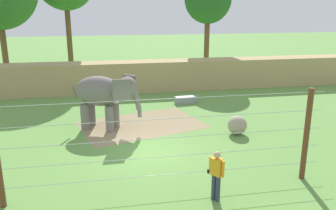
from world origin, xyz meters
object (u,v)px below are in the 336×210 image
object	(u,v)px
feed_trough	(186,100)
zookeeper	(216,174)
elephant	(104,94)
enrichment_ball	(237,125)

from	to	relation	value
feed_trough	zookeeper	bearing A→B (deg)	-98.72
elephant	zookeeper	bearing A→B (deg)	-66.06
elephant	feed_trough	xyz separation A→B (m)	(5.06, 3.85, -1.58)
zookeeper	elephant	bearing A→B (deg)	113.94
feed_trough	elephant	bearing A→B (deg)	-142.73
enrichment_ball	feed_trough	world-z (taller)	enrichment_ball
zookeeper	feed_trough	distance (m)	11.49
elephant	enrichment_ball	size ratio (longest dim) A/B	3.71
enrichment_ball	feed_trough	distance (m)	5.95
elephant	enrichment_ball	xyz separation A→B (m)	(6.18, -1.98, -1.34)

